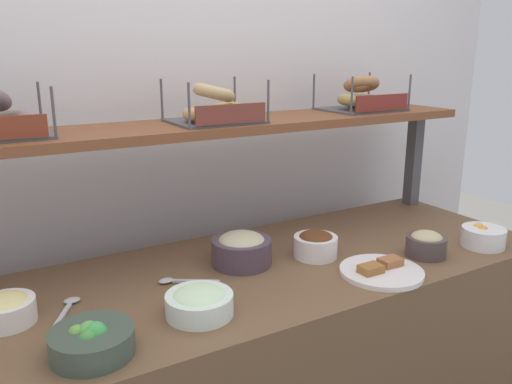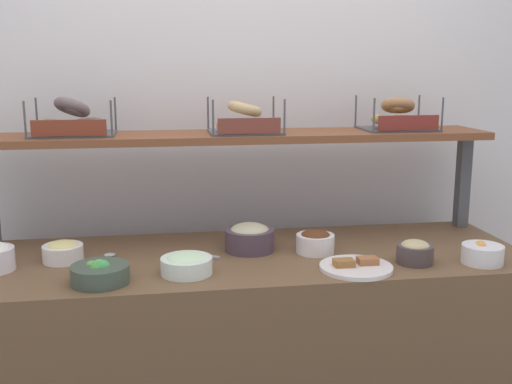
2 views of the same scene
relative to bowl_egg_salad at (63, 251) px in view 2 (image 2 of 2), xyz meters
The scene contains 17 objects.
back_wall 0.91m from the bowl_egg_salad, 37.30° to the left, with size 3.28×0.06×2.40m, color silver.
deli_counter 0.83m from the bowl_egg_salad, ahead, with size 2.08×0.70×0.85m, color brown.
shelf_riser_right 1.69m from the bowl_egg_salad, ahead, with size 0.05×0.05×0.40m, color #4C4C51.
upper_shelf 0.82m from the bowl_egg_salad, 19.36° to the left, with size 2.04×0.32×0.03m, color brown.
bowl_egg_salad is the anchor object (origin of this frame).
bowl_fruit_salad 1.51m from the bowl_egg_salad, ahead, with size 0.15×0.15×0.08m.
bowl_scallion_spread 0.48m from the bowl_egg_salad, 25.40° to the right, with size 0.18×0.18×0.07m.
bowl_tuna_salad 0.69m from the bowl_egg_salad, ahead, with size 0.19×0.19×0.11m.
bowl_chocolate_spread 0.93m from the bowl_egg_salad, ahead, with size 0.14×0.14×0.09m.
bowl_hummus 1.27m from the bowl_egg_salad, 10.01° to the right, with size 0.13×0.13×0.09m.
bowl_veggie_mix 0.29m from the bowl_egg_salad, 58.72° to the right, with size 0.19×0.19×0.08m.
serving_plate_white 1.05m from the bowl_egg_salad, 14.13° to the right, with size 0.25×0.25×0.04m.
serving_spoon_near_plate 0.15m from the bowl_egg_salad, ahead, with size 0.10×0.16×0.01m.
serving_spoon_by_edge 0.46m from the bowl_egg_salad, ahead, with size 0.16×0.11×0.01m.
bagel_basket_poppy 0.51m from the bowl_egg_salad, 83.90° to the left, with size 0.32×0.26×0.16m.
bagel_basket_sesame 0.85m from the bowl_egg_salad, 17.96° to the left, with size 0.29×0.26×0.14m.
bagel_basket_everything 1.44m from the bowl_egg_salad, 10.48° to the left, with size 0.30×0.25×0.14m.
Camera 2 is at (-0.33, -2.17, 1.54)m, focal length 42.87 mm.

